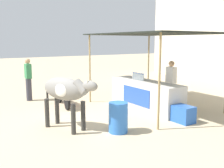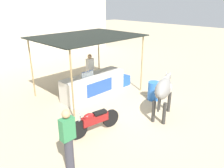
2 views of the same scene
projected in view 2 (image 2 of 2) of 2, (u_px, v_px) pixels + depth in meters
name	position (u px, v px, depth m)	size (l,w,h in m)	color
ground_plane	(132.00, 112.00, 8.26)	(60.00, 60.00, 0.00)	tan
building_wall_far	(11.00, 12.00, 13.69)	(16.00, 0.50, 6.45)	beige
stall_counter	(94.00, 85.00, 9.53)	(3.00, 0.82, 0.96)	beige
stall_awning	(87.00, 38.00, 9.02)	(4.20, 3.20, 2.57)	black
water_bottle_row	(88.00, 74.00, 9.05)	(0.61, 0.07, 0.25)	silver
vendor_behind_counter	(90.00, 71.00, 10.19)	(0.34, 0.22, 1.65)	#383842
cooler_box	(123.00, 81.00, 10.75)	(0.60, 0.44, 0.48)	blue
water_barrel	(154.00, 91.00, 9.14)	(0.49, 0.49, 0.78)	blue
cow	(164.00, 89.00, 7.62)	(1.82, 1.01, 1.44)	gray
motorcycle_parked	(94.00, 120.00, 6.81)	(1.79, 0.55, 0.90)	black
passerby_on_street	(68.00, 140.00, 5.15)	(0.34, 0.22, 1.65)	#383842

